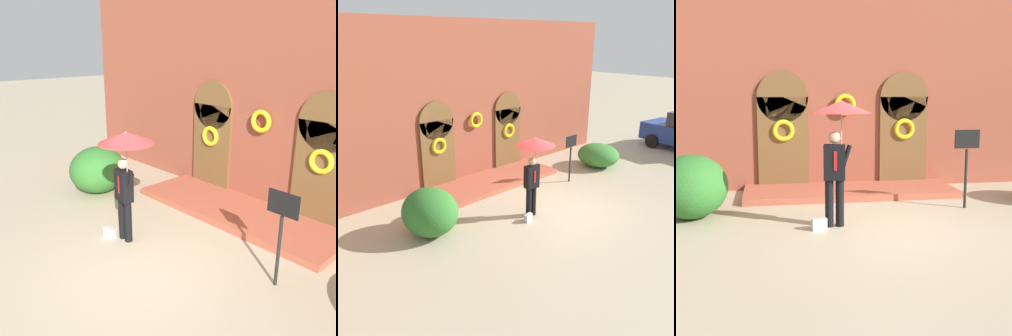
# 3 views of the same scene
# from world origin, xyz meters

# --- Properties ---
(ground_plane) EXTENTS (80.00, 80.00, 0.00)m
(ground_plane) POSITION_xyz_m (0.00, 0.00, 0.00)
(ground_plane) COLOR tan
(building_facade) EXTENTS (14.00, 2.30, 5.60)m
(building_facade) POSITION_xyz_m (-0.00, 4.15, 2.68)
(building_facade) COLOR brown
(building_facade) RESTS_ON ground
(person_with_umbrella) EXTENTS (1.10, 1.10, 2.36)m
(person_with_umbrella) POSITION_xyz_m (-0.69, 0.32, 1.91)
(person_with_umbrella) COLOR black
(person_with_umbrella) RESTS_ON ground
(handbag) EXTENTS (0.30, 0.17, 0.22)m
(handbag) POSITION_xyz_m (-1.10, 0.12, 0.11)
(handbag) COLOR #B7B7B2
(handbag) RESTS_ON ground
(sign_post) EXTENTS (0.56, 0.06, 1.72)m
(sign_post) POSITION_xyz_m (2.25, 1.29, 1.16)
(sign_post) COLOR black
(sign_post) RESTS_ON ground
(shrub_left) EXTENTS (1.46, 1.58, 1.29)m
(shrub_left) POSITION_xyz_m (-3.54, 1.38, 0.65)
(shrub_left) COLOR #2D6B28
(shrub_left) RESTS_ON ground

